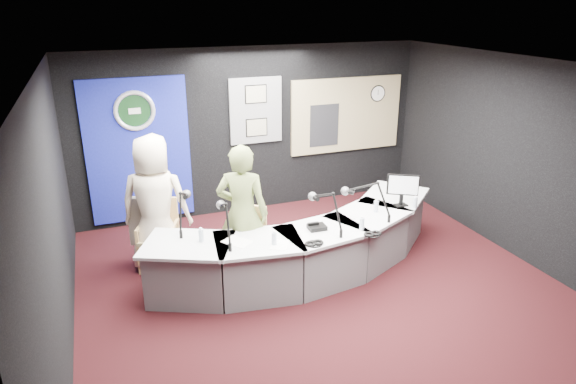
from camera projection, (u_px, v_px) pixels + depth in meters
name	position (u px, v px, depth m)	size (l,w,h in m)	color
ground	(325.00, 291.00, 6.57)	(6.00, 6.00, 0.00)	black
ceiling	(331.00, 68.00, 5.58)	(6.00, 6.00, 0.02)	silver
wall_back	(253.00, 131.00, 8.70)	(6.00, 0.02, 2.80)	black
wall_front	(516.00, 334.00, 3.45)	(6.00, 0.02, 2.80)	black
wall_left	(53.00, 226.00, 5.08)	(0.02, 6.00, 2.80)	black
wall_right	(525.00, 162.00, 7.07)	(0.02, 6.00, 2.80)	black
broadcast_desk	(305.00, 247.00, 6.90)	(4.50, 1.90, 0.75)	silver
backdrop_panel	(139.00, 151.00, 8.09)	(1.60, 0.05, 2.30)	navy
agency_seal	(135.00, 111.00, 7.83)	(0.63, 0.63, 0.07)	silver
seal_center	(134.00, 111.00, 7.83)	(0.48, 0.48, 0.01)	black
pinboard	(256.00, 111.00, 8.56)	(0.90, 0.04, 1.10)	slate
framed_photo_upper	(256.00, 94.00, 8.44)	(0.34, 0.02, 0.27)	gray
framed_photo_lower	(257.00, 128.00, 8.64)	(0.34, 0.02, 0.27)	gray
booth_window_frame	(347.00, 115.00, 9.20)	(2.12, 0.06, 1.32)	tan
booth_glow	(347.00, 115.00, 9.19)	(2.00, 0.02, 1.20)	#FFE2A1
equipment_rack	(324.00, 125.00, 9.08)	(0.55, 0.02, 0.75)	black
wall_clock	(378.00, 93.00, 9.25)	(0.28, 0.28, 0.01)	white
armchair_left	(159.00, 238.00, 7.00)	(0.51, 0.51, 0.90)	tan
armchair_right	(243.00, 241.00, 6.73)	(0.59, 0.59, 1.05)	tan
draped_jacket	(147.00, 221.00, 7.11)	(0.50, 0.10, 0.70)	gray
person_man	(155.00, 204.00, 6.82)	(0.93, 0.60, 1.90)	beige
person_woman	(242.00, 214.00, 6.59)	(0.67, 0.44, 1.84)	olive
computer_monitor	(402.00, 185.00, 7.17)	(0.49, 0.03, 0.33)	black
desk_phone	(317.00, 227.00, 6.54)	(0.22, 0.18, 0.06)	black
headphones_near	(373.00, 234.00, 6.38)	(0.21, 0.21, 0.04)	black
headphones_far	(314.00, 243.00, 6.14)	(0.22, 0.22, 0.04)	black
paper_stack	(237.00, 242.00, 6.21)	(0.23, 0.33, 0.00)	white
notepad	(280.00, 245.00, 6.13)	(0.19, 0.28, 0.00)	white
boom_mic_a	(183.00, 206.00, 6.49)	(0.32, 0.71, 0.60)	black
boom_mic_b	(225.00, 217.00, 6.15)	(0.18, 0.74, 0.60)	black
boom_mic_c	(327.00, 207.00, 6.46)	(0.25, 0.73, 0.60)	black
boom_mic_d	(367.00, 197.00, 6.77)	(0.55, 0.57, 0.60)	black
water_bottles	(321.00, 222.00, 6.54)	(3.09, 0.51, 0.18)	silver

